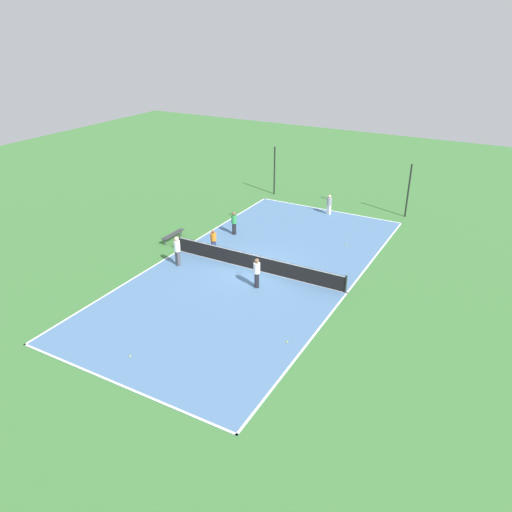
{
  "coord_description": "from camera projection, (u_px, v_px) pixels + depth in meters",
  "views": [
    {
      "loc": [
        12.21,
        -22.1,
        12.97
      ],
      "look_at": [
        0.0,
        0.0,
        0.9
      ],
      "focal_mm": 35.0,
      "sensor_mm": 36.0,
      "label": 1
    }
  ],
  "objects": [
    {
      "name": "tennis_ball_left_sideline",
      "position": [
        212.0,
        255.0,
        30.12
      ],
      "size": [
        0.07,
        0.07,
        0.07
      ],
      "primitive_type": "sphere",
      "color": "#CCE033",
      "rests_on": "court_surface"
    },
    {
      "name": "tennis_ball_right_alley",
      "position": [
        130.0,
        356.0,
        21.08
      ],
      "size": [
        0.07,
        0.07,
        0.07
      ],
      "primitive_type": "sphere",
      "color": "#CCE033",
      "rests_on": "court_surface"
    },
    {
      "name": "tennis_ball_midcourt",
      "position": [
        287.0,
        342.0,
        21.99
      ],
      "size": [
        0.07,
        0.07,
        0.07
      ],
      "primitive_type": "sphere",
      "color": "#CCE033",
      "rests_on": "court_surface"
    },
    {
      "name": "player_baseline_gray",
      "position": [
        329.0,
        203.0,
        36.1
      ],
      "size": [
        0.99,
        0.59,
        1.47
      ],
      "rotation": [
        0.0,
        0.0,
        2.84
      ],
      "color": "white",
      "rests_on": "court_surface"
    },
    {
      "name": "player_near_white",
      "position": [
        257.0,
        271.0,
        26.16
      ],
      "size": [
        0.86,
        0.93,
        1.68
      ],
      "rotation": [
        0.0,
        0.0,
        2.27
      ],
      "color": "black",
      "rests_on": "court_surface"
    },
    {
      "name": "fence_post_back_left",
      "position": [
        274.0,
        171.0,
        39.87
      ],
      "size": [
        0.12,
        0.12,
        3.86
      ],
      "color": "black",
      "rests_on": "ground_plane"
    },
    {
      "name": "tennis_ball_far_baseline",
      "position": [
        346.0,
        245.0,
        31.41
      ],
      "size": [
        0.07,
        0.07,
        0.07
      ],
      "primitive_type": "sphere",
      "color": "#CCE033",
      "rests_on": "court_surface"
    },
    {
      "name": "player_far_green",
      "position": [
        234.0,
        222.0,
        32.7
      ],
      "size": [
        0.92,
        0.87,
        1.56
      ],
      "rotation": [
        0.0,
        0.0,
        2.42
      ],
      "color": "black",
      "rests_on": "court_surface"
    },
    {
      "name": "player_center_orange",
      "position": [
        213.0,
        239.0,
        30.36
      ],
      "size": [
        0.5,
        0.5,
        1.38
      ],
      "rotation": [
        0.0,
        0.0,
        4.05
      ],
      "color": "navy",
      "rests_on": "court_surface"
    },
    {
      "name": "bench",
      "position": [
        173.0,
        235.0,
        32.03
      ],
      "size": [
        0.36,
        1.97,
        0.45
      ],
      "rotation": [
        0.0,
        0.0,
        1.57
      ],
      "color": "#333338",
      "rests_on": "ground_plane"
    },
    {
      "name": "tennis_net",
      "position": [
        256.0,
        262.0,
        28.15
      ],
      "size": [
        10.75,
        0.1,
        0.99
      ],
      "color": "black",
      "rests_on": "court_surface"
    },
    {
      "name": "player_far_white",
      "position": [
        177.0,
        249.0,
        28.45
      ],
      "size": [
        0.45,
        0.45,
        1.81
      ],
      "rotation": [
        0.0,
        0.0,
        6.0
      ],
      "color": "#4C4C51",
      "rests_on": "court_surface"
    },
    {
      "name": "fence_post_back_right",
      "position": [
        408.0,
        191.0,
        35.23
      ],
      "size": [
        0.12,
        0.12,
        3.86
      ],
      "color": "black",
      "rests_on": "ground_plane"
    },
    {
      "name": "ground_plane",
      "position": [
        256.0,
        270.0,
        28.38
      ],
      "size": [
        80.0,
        80.0,
        0.0
      ],
      "primitive_type": "plane",
      "color": "#3D7538"
    },
    {
      "name": "court_surface",
      "position": [
        256.0,
        270.0,
        28.37
      ],
      "size": [
        10.95,
        22.48,
        0.02
      ],
      "color": "#4C729E",
      "rests_on": "ground_plane"
    }
  ]
}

